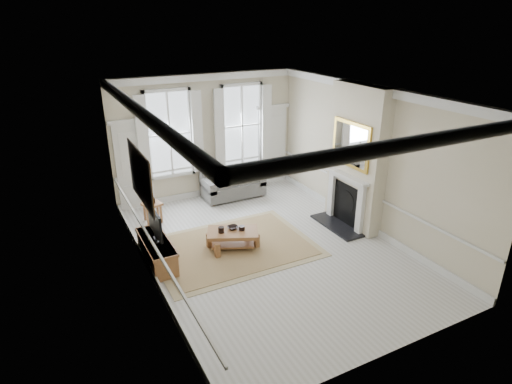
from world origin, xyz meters
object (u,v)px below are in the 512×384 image
sofa (232,185)px  coffee_table (233,234)px  side_table (152,207)px  tv_stand (157,252)px

sofa → coffee_table: sofa is taller
sofa → side_table: size_ratio=3.34×
side_table → coffee_table: side_table is taller
coffee_table → tv_stand: tv_stand is taller
sofa → side_table: sofa is taller
coffee_table → side_table: bearing=144.5°
sofa → tv_stand: size_ratio=1.15×
coffee_table → tv_stand: (-1.66, 0.14, -0.07)m
coffee_table → sofa: bearing=90.3°
sofa → coffee_table: bearing=-114.1°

